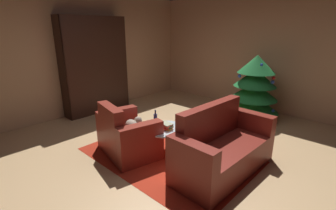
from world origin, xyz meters
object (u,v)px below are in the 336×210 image
(coffee_table, at_px, (165,130))
(armchair_red, at_px, (127,136))
(bookshelf_unit, at_px, (99,67))
(bottle_on_table, at_px, (155,120))
(decorated_tree, at_px, (254,88))
(couch_red, at_px, (222,149))
(book_stack_on_table, at_px, (166,126))

(coffee_table, bearing_deg, armchair_red, -135.90)
(bookshelf_unit, height_order, coffee_table, bookshelf_unit)
(bookshelf_unit, bearing_deg, coffee_table, -10.82)
(bookshelf_unit, distance_m, bottle_on_table, 2.63)
(decorated_tree, bearing_deg, coffee_table, -97.45)
(bookshelf_unit, xyz_separation_m, coffee_table, (2.70, -0.52, -0.69))
(bottle_on_table, distance_m, decorated_tree, 2.63)
(coffee_table, xyz_separation_m, decorated_tree, (0.33, 2.53, 0.33))
(decorated_tree, bearing_deg, armchair_red, -104.87)
(bookshelf_unit, relative_size, decorated_tree, 1.56)
(couch_red, bearing_deg, bookshelf_unit, 174.86)
(bottle_on_table, xyz_separation_m, decorated_tree, (0.51, 2.57, 0.18))
(couch_red, bearing_deg, decorated_tree, 104.99)
(coffee_table, relative_size, decorated_tree, 0.48)
(armchair_red, height_order, bottle_on_table, armchair_red)
(book_stack_on_table, xyz_separation_m, bottle_on_table, (-0.22, -0.03, 0.06))
(bookshelf_unit, distance_m, coffee_table, 2.83)
(bookshelf_unit, xyz_separation_m, bottle_on_table, (2.51, -0.56, -0.54))
(coffee_table, height_order, bottle_on_table, bottle_on_table)
(book_stack_on_table, distance_m, bottle_on_table, 0.23)
(armchair_red, xyz_separation_m, decorated_tree, (0.79, 2.97, 0.42))
(bottle_on_table, bearing_deg, book_stack_on_table, 6.83)
(coffee_table, xyz_separation_m, bottle_on_table, (-0.18, -0.04, 0.15))
(couch_red, relative_size, book_stack_on_table, 7.56)
(armchair_red, height_order, couch_red, couch_red)
(book_stack_on_table, bearing_deg, decorated_tree, 83.37)
(decorated_tree, bearing_deg, bookshelf_unit, -146.39)
(armchair_red, bearing_deg, book_stack_on_table, 40.90)
(armchair_red, height_order, decorated_tree, decorated_tree)
(coffee_table, bearing_deg, couch_red, 11.04)
(book_stack_on_table, distance_m, decorated_tree, 2.57)
(book_stack_on_table, relative_size, bottle_on_table, 0.81)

